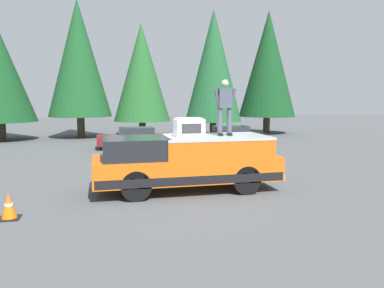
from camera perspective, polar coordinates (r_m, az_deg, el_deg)
The scene contains 11 objects.
ground_plane at distance 11.79m, azimuth -4.93°, elevation -6.82°, with size 90.00×90.00×0.00m, color #4C4F51.
pickup_truck at distance 11.50m, azimuth -0.84°, elevation -2.69°, with size 2.01×5.54×1.65m.
compressor_unit at distance 11.35m, azimuth -0.45°, elevation 2.54°, with size 0.65×0.84×0.56m.
person_on_truck_bed at distance 11.63m, azimuth 4.92°, elevation 5.70°, with size 0.29×0.72×1.69m.
parked_car_black at distance 22.38m, azimuth 5.62°, elevation 1.22°, with size 1.64×4.10×1.16m.
parked_car_maroon at distance 21.46m, azimuth -8.53°, elevation 0.93°, with size 1.64×4.10×1.16m.
traffic_cone at distance 9.89m, azimuth -25.75°, elevation -8.46°, with size 0.47×0.47×0.62m.
conifer_far_left at distance 30.66m, azimuth 11.29°, elevation 11.63°, with size 4.37×4.37×9.43m.
conifer_left at distance 27.54m, azimuth 3.23°, elevation 11.58°, with size 4.03×4.03×8.97m.
conifer_center_left at distance 28.04m, azimuth -7.55°, elevation 10.53°, with size 4.06×4.06×8.06m.
conifer_center_right at distance 28.13m, azimuth -16.61°, elevation 12.17°, with size 4.35×4.35×9.54m.
Camera 1 is at (-11.32, 1.69, 2.80)m, focal length 35.63 mm.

